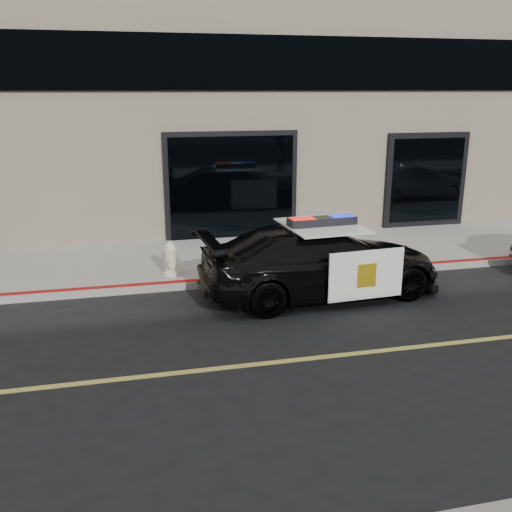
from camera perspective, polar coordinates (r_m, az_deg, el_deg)
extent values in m
plane|color=black|center=(9.12, 12.38, -9.27)|extent=(120.00, 120.00, 0.00)
cube|color=gray|center=(13.70, 3.07, 0.19)|extent=(60.00, 3.50, 0.15)
cube|color=#756856|center=(18.37, -1.56, 22.98)|extent=(60.00, 7.00, 12.00)
imported|color=black|center=(11.11, 6.50, -0.48)|extent=(2.61, 5.02, 1.38)
cube|color=white|center=(10.46, 10.96, -1.87)|extent=(1.47, 0.14, 0.92)
cube|color=white|center=(12.16, 6.63, 0.90)|extent=(1.47, 0.14, 0.92)
cube|color=white|center=(10.93, 6.62, 3.04)|extent=(1.49, 1.75, 0.02)
cube|color=gold|center=(10.44, 11.04, -1.92)|extent=(0.37, 0.04, 0.44)
cube|color=black|center=(10.91, 6.63, 3.45)|extent=(1.34, 0.44, 0.16)
cube|color=red|center=(10.75, 4.67, 3.38)|extent=(0.48, 0.33, 0.15)
cube|color=#0C19CC|center=(11.07, 8.54, 3.64)|extent=(0.48, 0.33, 0.15)
cylinder|color=beige|center=(12.02, -8.48, -1.74)|extent=(0.33, 0.33, 0.07)
cylinder|color=beige|center=(11.95, -8.53, -0.53)|extent=(0.24, 0.24, 0.46)
cylinder|color=beige|center=(11.88, -8.58, 0.61)|extent=(0.28, 0.28, 0.05)
sphere|color=beige|center=(11.86, -8.59, 0.87)|extent=(0.21, 0.21, 0.21)
cylinder|color=beige|center=(11.84, -8.61, 1.30)|extent=(0.06, 0.06, 0.06)
cylinder|color=beige|center=(12.08, -8.61, -0.03)|extent=(0.12, 0.11, 0.12)
cylinder|color=beige|center=(11.78, -8.48, -0.44)|extent=(0.12, 0.11, 0.12)
cylinder|color=beige|center=(11.77, -8.45, -0.78)|extent=(0.16, 0.13, 0.16)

